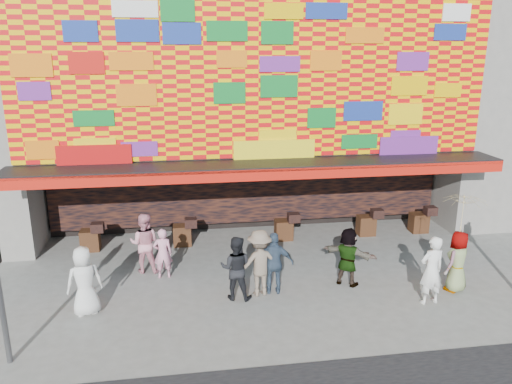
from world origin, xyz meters
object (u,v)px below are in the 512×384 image
ped_b (163,253)px  ped_i (144,243)px  ped_e (274,263)px  ped_h (432,270)px  ped_c (236,268)px  ped_f (348,257)px  ped_a (85,281)px  parasol (463,214)px  ped_g (458,261)px  ped_d (260,263)px

ped_b → ped_i: (-0.54, 0.50, 0.16)m
ped_e → ped_h: 4.07m
ped_c → ped_f: ped_c is taller
ped_a → parasol: size_ratio=0.89×
ped_c → ped_i: 3.23m
ped_h → parasol: size_ratio=0.93×
ped_h → parasol: bearing=-160.8°
ped_b → ped_i: bearing=-46.7°
ped_g → parasol: size_ratio=0.86×
ped_g → ped_i: bearing=-47.1°
ped_c → ped_e: bearing=-155.7°
ped_h → ped_d: bearing=-23.6°
ped_c → ped_e: size_ratio=1.01×
ped_d → ped_e: 0.41m
ped_d → ped_i: ped_d is taller
ped_i → ped_f: bearing=172.5°
ped_f → ped_h: size_ratio=0.91×
parasol → ped_g: bearing=180.0°
ped_d → ped_f: 2.54m
ped_d → ped_h: size_ratio=0.99×
ped_e → ped_b: bearing=-17.9°
ped_c → parasol: bearing=-168.0°
ped_a → ped_d: ped_d is taller
ped_d → ped_h: 4.46m
ped_b → ped_f: (5.12, -1.23, 0.09)m
ped_b → ped_c: size_ratio=0.86×
ped_c → parasol: size_ratio=0.87×
ped_f → ped_g: ped_g is taller
ped_i → parasol: 8.96m
ped_a → ped_b: ped_a is taller
ped_f → parasol: parasol is taller
ped_e → ped_i: (-3.54, 1.92, 0.04)m
ped_c → ped_e: 1.07m
ped_c → ped_g: ped_c is taller
ped_b → ped_a: bearing=40.6°
ped_b → ped_h: bearing=155.6°
ped_d → ped_f: ped_d is taller
ped_a → ped_c: 3.80m
ped_a → ped_f: ped_a is taller
ped_e → parasol: 5.17m
ped_e → ped_h: size_ratio=0.94×
ped_b → ped_f: size_ratio=0.89×
ped_b → ped_g: 8.21m
ped_d → ped_h: ped_h is taller
ped_g → ped_a: bearing=-31.8°
ped_a → ped_i: 2.66m
ped_h → ped_f: bearing=-46.1°
ped_f → ped_a: bearing=43.1°
ped_b → parasol: (7.95, -2.03, 1.48)m
parasol → ped_f: bearing=164.2°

